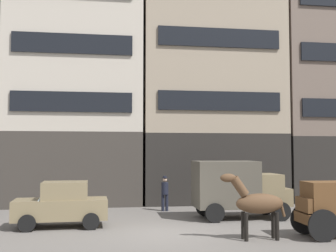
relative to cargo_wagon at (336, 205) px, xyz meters
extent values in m
plane|color=#605B56|center=(-5.97, 1.78, -1.15)|extent=(120.00, 120.00, 0.00)
cube|color=#38332D|center=(-10.05, 11.81, 0.93)|extent=(7.73, 5.59, 4.15)
cube|color=#B7AD9E|center=(-10.05, 11.81, 9.42)|extent=(7.73, 5.59, 12.84)
cube|color=black|center=(-10.05, 8.96, 4.61)|extent=(6.49, 0.12, 1.10)
cube|color=black|center=(-10.05, 8.96, 7.82)|extent=(6.49, 0.12, 1.10)
cube|color=black|center=(-1.77, 11.81, 0.90)|extent=(8.53, 5.59, 4.10)
cube|color=gray|center=(-1.77, 11.81, 8.47)|extent=(8.53, 5.59, 11.03)
cube|color=black|center=(-1.77, 8.96, 4.80)|extent=(7.17, 0.12, 1.10)
cube|color=black|center=(-1.77, 8.96, 8.47)|extent=(7.17, 0.12, 1.10)
cube|color=black|center=(6.14, 11.81, 0.83)|extent=(6.98, 5.59, 3.96)
cube|color=#66564C|center=(6.14, 11.81, 9.54)|extent=(6.98, 5.59, 13.44)
cube|color=brown|center=(-1.10, 0.02, 0.03)|extent=(0.42, 1.05, 0.50)
cylinder|color=black|center=(-0.86, -0.69, -0.60)|extent=(1.10, 0.10, 1.10)
cylinder|color=black|center=(-0.84, 0.73, -0.60)|extent=(1.10, 0.10, 1.10)
ellipsoid|color=#513823|center=(-2.85, 0.00, 0.10)|extent=(1.71, 0.63, 0.70)
cylinder|color=#513823|center=(-3.57, 0.01, 0.70)|extent=(0.67, 0.33, 0.76)
ellipsoid|color=#513823|center=(-3.97, 0.02, 1.00)|extent=(0.56, 0.25, 0.30)
cylinder|color=#513823|center=(-2.04, -0.02, -0.05)|extent=(0.27, 0.10, 0.65)
cylinder|color=black|center=(-3.40, -0.17, -0.67)|extent=(0.14, 0.14, 0.95)
cylinder|color=black|center=(-3.40, 0.19, -0.67)|extent=(0.14, 0.14, 0.95)
cylinder|color=black|center=(-2.30, -0.19, -0.67)|extent=(0.14, 0.14, 0.95)
cylinder|color=black|center=(-2.30, 0.17, -0.67)|extent=(0.14, 0.14, 0.95)
cube|color=#7A6B4C|center=(-0.97, 4.53, 0.12)|extent=(1.41, 1.70, 1.50)
cube|color=#7A6B4C|center=(-0.27, 4.52, -0.18)|extent=(0.90, 1.45, 0.80)
cube|color=#4C473D|center=(-2.77, 4.53, 0.42)|extent=(2.81, 1.91, 2.10)
cube|color=silver|center=(-0.52, 4.53, 0.37)|extent=(0.20, 1.36, 0.64)
cylinder|color=black|center=(-0.52, 5.48, -0.73)|extent=(0.84, 0.22, 0.84)
cylinder|color=black|center=(-0.53, 3.58, -0.73)|extent=(0.84, 0.22, 0.84)
cylinder|color=black|center=(-3.52, 5.48, -0.73)|extent=(0.84, 0.22, 0.84)
cylinder|color=black|center=(-3.53, 3.58, -0.73)|extent=(0.84, 0.22, 0.84)
cube|color=#7A6B4C|center=(-9.97, 3.46, -0.42)|extent=(3.76, 1.75, 0.80)
cube|color=#7A6B4C|center=(-9.82, 3.46, 0.33)|extent=(1.86, 1.51, 0.70)
cube|color=silver|center=(-10.67, 3.43, 0.20)|extent=(0.39, 1.32, 0.56)
cylinder|color=black|center=(-11.14, 2.57, -0.82)|extent=(0.67, 0.21, 0.66)
cylinder|color=black|center=(-11.21, 4.25, -0.82)|extent=(0.67, 0.21, 0.66)
cylinder|color=black|center=(-8.74, 2.67, -0.82)|extent=(0.67, 0.21, 0.66)
cylinder|color=black|center=(-8.81, 4.35, -0.82)|extent=(0.67, 0.21, 0.66)
cylinder|color=black|center=(-5.28, 7.35, -0.72)|extent=(0.16, 0.16, 0.85)
cylinder|color=black|center=(-5.08, 7.35, -0.72)|extent=(0.16, 0.16, 0.85)
cylinder|color=black|center=(-5.18, 7.35, 0.01)|extent=(0.47, 0.47, 0.62)
sphere|color=tan|center=(-5.18, 7.35, 0.45)|extent=(0.22, 0.22, 0.22)
cylinder|color=black|center=(-5.18, 7.35, 0.55)|extent=(0.28, 0.28, 0.02)
cylinder|color=black|center=(-5.18, 7.35, 0.60)|extent=(0.18, 0.18, 0.09)
cylinder|color=maroon|center=(0.39, 7.65, -0.80)|extent=(0.24, 0.24, 0.70)
sphere|color=maroon|center=(0.39, 7.65, -0.43)|extent=(0.22, 0.22, 0.22)
camera|label=1|loc=(-8.12, -14.06, 1.93)|focal=44.58mm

